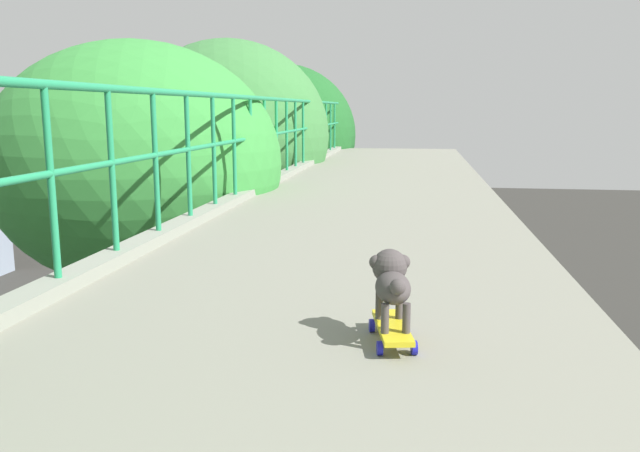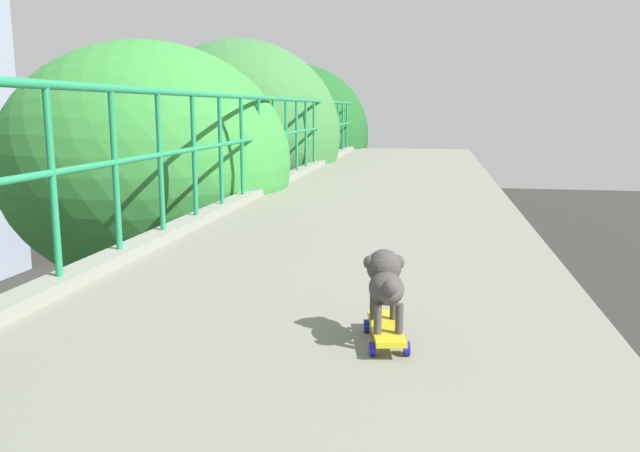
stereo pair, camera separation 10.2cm
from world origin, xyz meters
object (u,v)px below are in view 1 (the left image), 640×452
object	(u,v)px
car_green_sixth	(40,345)
car_black_seventh	(195,313)
toy_skateboard	(392,329)
car_red_taxi_fifth	(90,410)
small_dog	(392,279)
city_bus	(203,216)

from	to	relation	value
car_green_sixth	car_black_seventh	size ratio (longest dim) A/B	1.16
toy_skateboard	car_red_taxi_fifth	bearing A→B (deg)	126.21
toy_skateboard	small_dog	xyz separation A→B (m)	(-0.01, 0.03, 0.23)
toy_skateboard	car_green_sixth	bearing A→B (deg)	128.49
small_dog	car_red_taxi_fifth	bearing A→B (deg)	126.27
small_dog	car_green_sixth	bearing A→B (deg)	128.54
car_black_seventh	small_dog	size ratio (longest dim) A/B	9.86
car_red_taxi_fifth	car_green_sixth	bearing A→B (deg)	134.11
car_black_seventh	city_bus	distance (m)	12.38
car_green_sixth	small_dog	distance (m)	17.74
car_green_sixth	toy_skateboard	xyz separation A→B (m)	(10.44, -13.13, 5.65)
car_black_seventh	small_dog	bearing A→B (deg)	-67.03
car_black_seventh	city_bus	size ratio (longest dim) A/B	0.34
car_green_sixth	small_dog	world-z (taller)	small_dog
small_dog	city_bus	bearing A→B (deg)	110.76
car_red_taxi_fifth	small_dog	xyz separation A→B (m)	(7.05, -9.61, 5.91)
car_green_sixth	city_bus	xyz separation A→B (m)	(-0.32, 15.24, 1.21)
car_green_sixth	toy_skateboard	distance (m)	17.70
car_black_seventh	small_dog	xyz separation A→B (m)	(7.03, -16.59, 5.89)
car_red_taxi_fifth	toy_skateboard	world-z (taller)	toy_skateboard
car_green_sixth	toy_skateboard	size ratio (longest dim) A/B	9.58
city_bus	car_green_sixth	bearing A→B (deg)	-88.81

